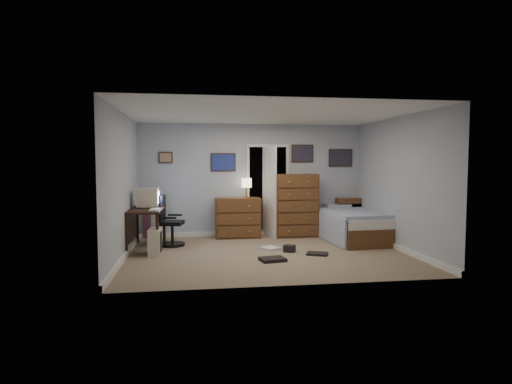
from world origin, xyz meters
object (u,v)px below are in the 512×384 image
computer_desk (141,218)px  office_chair (169,226)px  bed (350,225)px  low_dresser (238,218)px  tall_dresser (295,205)px

computer_desk → office_chair: bearing=26.8°
computer_desk → bed: 4.30m
low_dresser → bed: size_ratio=0.45×
computer_desk → low_dresser: (1.94, 0.99, -0.16)m
bed → tall_dresser: bearing=145.6°
low_dresser → bed: low_dresser is taller
computer_desk → low_dresser: bearing=28.8°
computer_desk → office_chair: size_ratio=1.36×
office_chair → low_dresser: size_ratio=1.02×
office_chair → bed: office_chair is taller
computer_desk → low_dresser: 2.18m
computer_desk → low_dresser: low_dresser is taller
computer_desk → bed: (4.28, 0.34, -0.27)m
office_chair → bed: bearing=13.5°
computer_desk → bed: bearing=6.3°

